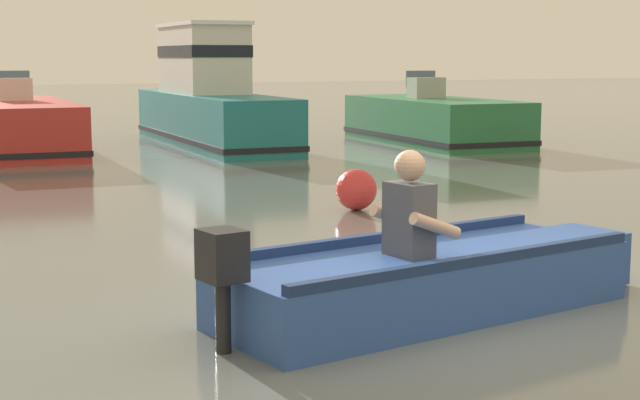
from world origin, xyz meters
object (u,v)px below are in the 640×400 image
(moored_boat_teal, at_px, (209,100))
(mooring_buoy, at_px, (356,190))
(rowboat_with_person, at_px, (432,278))
(moored_boat_red, at_px, (17,128))
(moored_boat_green, at_px, (434,122))

(moored_boat_teal, bearing_deg, mooring_buoy, -96.90)
(rowboat_with_person, xyz_separation_m, mooring_buoy, (1.60, 4.45, -0.00))
(rowboat_with_person, distance_m, mooring_buoy, 4.72)
(moored_boat_red, relative_size, moored_boat_teal, 0.82)
(moored_boat_green, relative_size, mooring_buoy, 10.24)
(moored_boat_red, bearing_deg, rowboat_with_person, -85.11)
(moored_boat_red, height_order, moored_boat_green, moored_boat_red)
(rowboat_with_person, xyz_separation_m, moored_boat_green, (7.18, 11.99, 0.20))
(rowboat_with_person, height_order, mooring_buoy, rowboat_with_person)
(rowboat_with_person, distance_m, moored_boat_teal, 13.90)
(moored_boat_red, bearing_deg, mooring_buoy, -73.32)
(rowboat_with_person, height_order, moored_boat_green, moored_boat_green)
(moored_boat_teal, xyz_separation_m, moored_boat_green, (4.47, -1.62, -0.48))
(rowboat_with_person, height_order, moored_boat_teal, moored_boat_teal)
(moored_boat_red, distance_m, moored_boat_green, 8.52)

